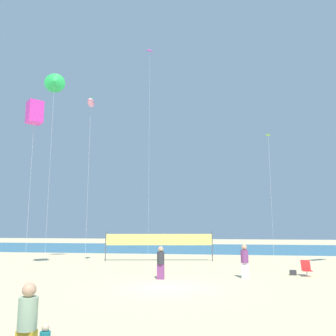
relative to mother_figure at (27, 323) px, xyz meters
name	(u,v)px	position (x,y,z in m)	size (l,w,h in m)	color
ground_plane	(166,288)	(1.33, 9.88, -0.91)	(120.00, 120.00, 0.00)	beige
ocean_band	(201,248)	(1.33, 39.20, -0.90)	(120.00, 20.00, 0.01)	teal
mother_figure	(27,323)	(0.00, 0.00, 0.00)	(0.39, 0.39, 1.70)	gold
beachgoer_charcoal_shirt	(161,262)	(0.64, 12.36, 0.02)	(0.40, 0.40, 1.74)	#7A3872
beachgoer_plum_shirt	(245,260)	(5.18, 13.40, 0.07)	(0.42, 0.42, 1.83)	white
folding_beach_chair	(306,268)	(8.72, 14.77, -0.44)	(0.52, 0.65, 0.89)	red
volleyball_net	(159,241)	(-1.13, 21.92, 0.73)	(8.70, 1.39, 2.40)	#4C4C51
beach_handbag	(293,273)	(8.03, 15.06, -0.76)	(0.36, 0.18, 0.29)	#2D2D33
kite_pink_inflatable	(91,103)	(-5.31, 16.57, 10.84)	(0.85, 1.51, 12.16)	silver
kite_magenta_box	(35,112)	(-8.76, 14.93, 9.76)	(1.38, 1.38, 11.45)	silver
kite_magenta_diamond	(150,55)	(-2.89, 26.13, 19.28)	(0.85, 0.85, 20.93)	silver
kite_lime_diamond	(269,141)	(8.08, 22.82, 9.03)	(0.46, 0.45, 10.58)	silver
kite_green_delta	(54,82)	(-9.10, 18.20, 13.40)	(1.69, 0.97, 15.15)	silver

